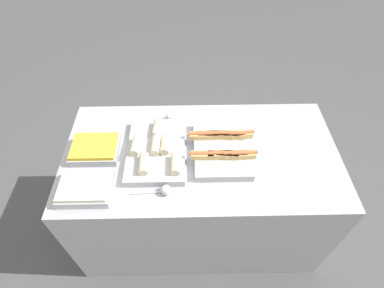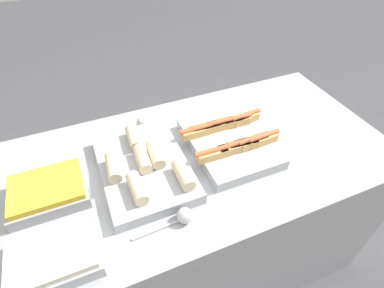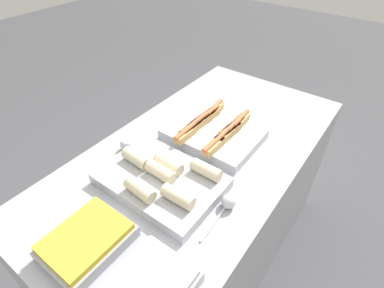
% 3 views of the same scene
% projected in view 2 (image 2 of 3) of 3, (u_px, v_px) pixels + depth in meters
% --- Properties ---
extents(ground_plane, '(12.00, 12.00, 0.00)m').
position_uv_depth(ground_plane, '(200.00, 253.00, 1.95)').
color(ground_plane, '#4C4C51').
extents(counter, '(1.70, 0.87, 0.90)m').
position_uv_depth(counter, '(202.00, 212.00, 1.64)').
color(counter, '#A8AAB2').
rests_on(counter, ground_plane).
extents(tray_hotdogs, '(0.41, 0.45, 0.10)m').
position_uv_depth(tray_hotdogs, '(229.00, 140.00, 1.35)').
color(tray_hotdogs, '#A8AAB2').
rests_on(tray_hotdogs, counter).
extents(tray_wraps, '(0.35, 0.50, 0.10)m').
position_uv_depth(tray_wraps, '(144.00, 166.00, 1.23)').
color(tray_wraps, '#A8AAB2').
rests_on(tray_wraps, counter).
extents(tray_side_front, '(0.29, 0.22, 0.07)m').
position_uv_depth(tray_side_front, '(53.00, 256.00, 0.95)').
color(tray_side_front, '#A8AAB2').
rests_on(tray_side_front, counter).
extents(tray_side_back, '(0.29, 0.22, 0.07)m').
position_uv_depth(tray_side_back, '(48.00, 192.00, 1.14)').
color(tray_side_back, '#A8AAB2').
rests_on(tray_side_back, counter).
extents(serving_spoon_near, '(0.23, 0.06, 0.06)m').
position_uv_depth(serving_spoon_near, '(182.00, 217.00, 1.06)').
color(serving_spoon_near, silver).
rests_on(serving_spoon_near, counter).
extents(serving_spoon_far, '(0.24, 0.06, 0.06)m').
position_uv_depth(serving_spoon_far, '(141.00, 123.00, 1.45)').
color(serving_spoon_far, silver).
rests_on(serving_spoon_far, counter).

